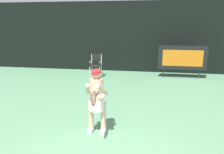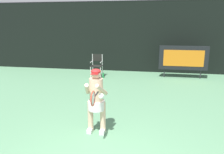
% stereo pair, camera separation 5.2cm
% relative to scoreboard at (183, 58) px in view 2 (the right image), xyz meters
% --- Properties ---
extents(backdrop_screen, '(18.00, 0.12, 3.66)m').
position_rel_scoreboard_xyz_m(backdrop_screen, '(-2.31, 1.11, 0.86)').
color(backdrop_screen, black).
rests_on(backdrop_screen, ground).
extents(scoreboard, '(2.20, 0.21, 1.50)m').
position_rel_scoreboard_xyz_m(scoreboard, '(0.00, 0.00, 0.00)').
color(scoreboard, black).
rests_on(scoreboard, ground).
extents(umpire_chair, '(0.52, 0.44, 1.08)m').
position_rel_scoreboard_xyz_m(umpire_chair, '(-4.02, -0.46, -0.33)').
color(umpire_chair, white).
rests_on(umpire_chair, ground).
extents(water_bottle, '(0.07, 0.07, 0.27)m').
position_rel_scoreboard_xyz_m(water_bottle, '(-3.66, -0.68, -0.82)').
color(water_bottle, green).
rests_on(water_bottle, ground).
extents(tennis_player, '(0.53, 0.60, 1.52)m').
position_rel_scoreboard_xyz_m(tennis_player, '(-2.70, -5.85, -0.11)').
color(tennis_player, white).
rests_on(tennis_player, ground).
extents(tennis_racket, '(0.03, 0.60, 0.31)m').
position_rel_scoreboard_xyz_m(tennis_racket, '(-2.61, -6.46, 0.11)').
color(tennis_racket, black).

